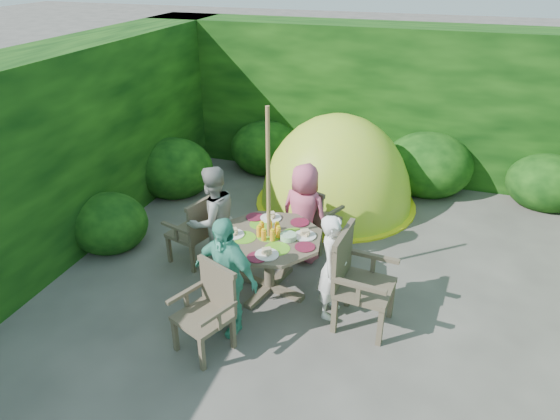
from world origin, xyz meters
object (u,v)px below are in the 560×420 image
(garden_chair_front, at_px, (208,308))
(garden_chair_left, at_px, (195,230))
(parasol_pole, at_px, (269,206))
(child_front, at_px, (225,276))
(child_back, at_px, (304,213))
(dome_tent, at_px, (335,203))
(garden_chair_right, at_px, (357,279))
(garden_chair_back, at_px, (314,216))
(patio_table, at_px, (269,245))
(child_left, at_px, (213,221))
(child_right, at_px, (333,267))

(garden_chair_front, bearing_deg, garden_chair_left, 144.66)
(parasol_pole, xyz_separation_m, child_front, (-0.19, -0.78, -0.44))
(child_back, height_order, dome_tent, dome_tent)
(child_back, bearing_deg, garden_chair_right, 141.90)
(garden_chair_back, height_order, garden_chair_front, garden_chair_back)
(child_back, distance_m, child_front, 1.60)
(patio_table, distance_m, child_left, 0.81)
(patio_table, xyz_separation_m, dome_tent, (0.25, 2.43, -0.61))
(garden_chair_back, bearing_deg, dome_tent, -65.30)
(child_left, relative_size, child_back, 1.06)
(garden_chair_right, height_order, child_left, child_left)
(garden_chair_back, relative_size, dome_tent, 0.31)
(garden_chair_left, bearing_deg, child_back, 128.67)
(parasol_pole, distance_m, garden_chair_right, 1.22)
(child_back, height_order, child_front, child_front)
(garden_chair_front, bearing_deg, child_back, 99.67)
(patio_table, distance_m, child_front, 0.80)
(child_right, bearing_deg, garden_chair_left, 80.42)
(garden_chair_back, bearing_deg, patio_table, 101.67)
(garden_chair_right, bearing_deg, child_front, 117.78)
(garden_chair_right, bearing_deg, garden_chair_front, 127.31)
(child_right, bearing_deg, patio_table, 80.25)
(garden_chair_left, distance_m, child_front, 1.37)
(garden_chair_right, bearing_deg, dome_tent, 22.39)
(garden_chair_front, relative_size, child_right, 0.72)
(parasol_pole, bearing_deg, child_right, -14.03)
(garden_chair_left, bearing_deg, parasol_pole, 92.76)
(child_right, bearing_deg, garden_chair_front, 134.82)
(garden_chair_back, relative_size, child_front, 0.66)
(garden_chair_left, relative_size, child_back, 0.68)
(child_back, bearing_deg, child_right, 133.64)
(garden_chair_left, height_order, child_back, child_back)
(parasol_pole, height_order, garden_chair_front, parasol_pole)
(garden_chair_front, distance_m, child_right, 1.36)
(garden_chair_front, height_order, dome_tent, dome_tent)
(parasol_pole, bearing_deg, child_left, 165.97)
(garden_chair_right, distance_m, garden_chair_back, 1.57)
(child_back, bearing_deg, child_left, 43.64)
(child_right, xyz_separation_m, child_back, (-0.58, 0.97, 0.05))
(child_right, xyz_separation_m, child_front, (-0.97, -0.58, 0.06))
(child_left, height_order, child_back, child_left)
(child_front, bearing_deg, parasol_pole, 91.42)
(garden_chair_left, relative_size, child_right, 0.74)
(garden_chair_front, relative_size, child_left, 0.63)
(garden_chair_front, bearing_deg, child_right, 63.80)
(child_right, relative_size, dome_tent, 0.42)
(garden_chair_back, height_order, child_front, child_front)
(garden_chair_front, height_order, child_right, child_right)
(parasol_pole, relative_size, child_front, 1.68)
(garden_chair_right, xyz_separation_m, child_front, (-1.25, -0.50, 0.10))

